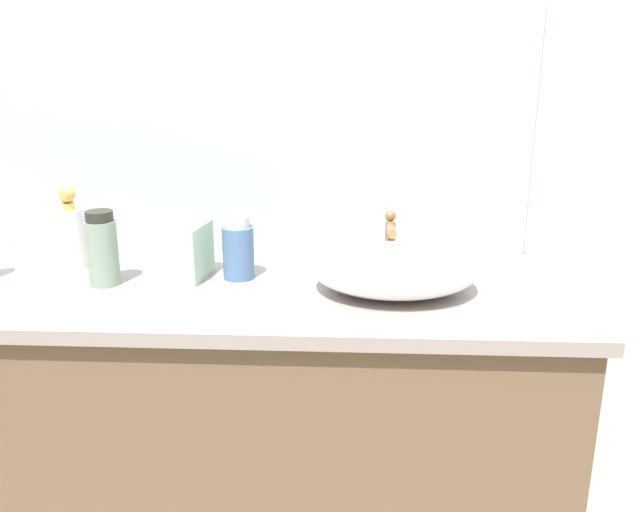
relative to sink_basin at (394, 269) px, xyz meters
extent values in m
cube|color=silver|center=(-0.23, 0.35, 0.36)|extent=(6.00, 0.06, 2.60)
cube|color=brown|center=(-0.34, 0.02, -0.51)|extent=(1.47, 0.54, 0.86)
cube|color=gray|center=(-0.34, 0.02, -0.07)|extent=(1.51, 0.58, 0.03)
cube|color=#B2BCC6|center=(-0.34, 0.31, 0.53)|extent=(1.41, 0.01, 1.17)
ellipsoid|color=white|center=(0.00, 0.00, 0.00)|extent=(0.38, 0.31, 0.10)
cylinder|color=brown|center=(0.00, 0.18, 0.01)|extent=(0.03, 0.03, 0.12)
cylinder|color=brown|center=(0.00, 0.14, 0.05)|extent=(0.02, 0.08, 0.02)
sphere|color=brown|center=(0.00, 0.20, 0.08)|extent=(0.03, 0.03, 0.03)
cylinder|color=white|center=(-0.80, 0.13, 0.02)|extent=(0.07, 0.07, 0.15)
cylinder|color=gold|center=(-0.80, 0.13, 0.11)|extent=(0.03, 0.03, 0.02)
sphere|color=gold|center=(-0.80, 0.13, 0.14)|extent=(0.04, 0.04, 0.04)
cylinder|color=gold|center=(-0.80, 0.12, 0.14)|extent=(0.02, 0.02, 0.02)
cylinder|color=#496B9A|center=(-0.37, 0.07, 0.01)|extent=(0.08, 0.08, 0.13)
cylinder|color=silver|center=(-0.37, 0.07, 0.09)|extent=(0.06, 0.06, 0.03)
cylinder|color=gray|center=(-0.68, 0.01, 0.02)|extent=(0.07, 0.07, 0.15)
cylinder|color=#2C2B22|center=(-0.68, 0.01, 0.11)|extent=(0.06, 0.06, 0.02)
cube|color=#B1D5B1|center=(-0.51, 0.07, 0.01)|extent=(0.15, 0.15, 0.13)
cone|color=white|center=(-0.51, 0.07, 0.10)|extent=(0.07, 0.07, 0.04)
camera|label=1|loc=(-0.10, -1.42, 0.46)|focal=36.80mm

